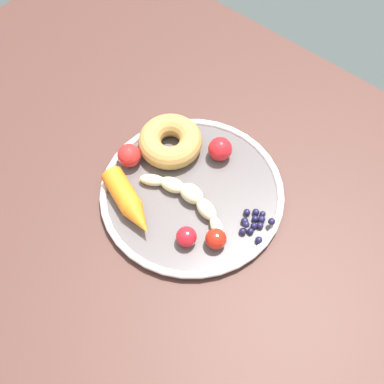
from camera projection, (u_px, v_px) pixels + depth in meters
ground_plane at (193, 329)px, 1.45m from camera, size 6.00×6.00×0.00m
dining_table at (194, 229)px, 0.91m from camera, size 1.26×0.85×0.70m
plate at (192, 193)px, 0.85m from camera, size 0.30×0.30×0.02m
banana at (189, 197)px, 0.83m from camera, size 0.18×0.05×0.03m
carrot_orange at (129, 202)px, 0.81m from camera, size 0.13×0.08×0.04m
donut at (170, 141)px, 0.87m from camera, size 0.15×0.15×0.04m
blueberry_pile at (255, 223)px, 0.81m from camera, size 0.05×0.06×0.02m
tomato_near at (220, 149)px, 0.87m from camera, size 0.04×0.04×0.04m
tomato_mid at (186, 237)px, 0.79m from camera, size 0.03×0.03×0.03m
tomato_far at (129, 156)px, 0.86m from camera, size 0.04×0.04×0.04m
tomato_extra at (216, 239)px, 0.78m from camera, size 0.03×0.03×0.03m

